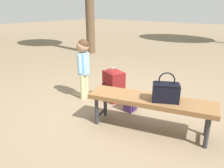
{
  "coord_description": "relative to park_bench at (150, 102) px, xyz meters",
  "views": [
    {
      "loc": [
        -1.91,
        2.46,
        1.54
      ],
      "look_at": [
        0.06,
        0.08,
        0.45
      ],
      "focal_mm": 35.08,
      "sensor_mm": 36.0,
      "label": 1
    }
  ],
  "objects": [
    {
      "name": "child_standing",
      "position": [
        1.44,
        -0.21,
        0.3
      ],
      "size": [
        0.21,
        0.28,
        1.04
      ],
      "color": "#CCCC8C",
      "rests_on": "ground"
    },
    {
      "name": "handbag",
      "position": [
        -0.18,
        -0.03,
        0.18
      ],
      "size": [
        0.37,
        0.31,
        0.37
      ],
      "color": "black",
      "rests_on": "park_bench"
    },
    {
      "name": "ground_plane",
      "position": [
        0.66,
        -0.19,
        -0.39
      ],
      "size": [
        40.0,
        40.0,
        0.0
      ],
      "primitive_type": "plane",
      "color": "#7F6B51",
      "rests_on": "ground"
    },
    {
      "name": "backpack_small",
      "position": [
        0.51,
        -0.31,
        -0.23
      ],
      "size": [
        0.18,
        0.2,
        0.33
      ],
      "color": "#4C2D66",
      "rests_on": "ground"
    },
    {
      "name": "park_bench",
      "position": [
        0.0,
        0.0,
        0.0
      ],
      "size": [
        1.65,
        0.84,
        0.45
      ],
      "color": "brown",
      "rests_on": "ground"
    },
    {
      "name": "backpack_large",
      "position": [
        0.99,
        -0.47,
        -0.1
      ],
      "size": [
        0.41,
        0.37,
        0.59
      ],
      "color": "maroon",
      "rests_on": "ground"
    }
  ]
}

